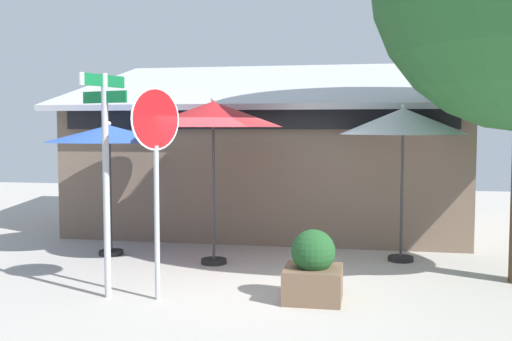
{
  "coord_description": "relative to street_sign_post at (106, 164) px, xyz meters",
  "views": [
    {
      "loc": [
        1.73,
        -8.84,
        2.35
      ],
      "look_at": [
        -0.13,
        1.2,
        1.6
      ],
      "focal_mm": 41.81,
      "sensor_mm": 36.0,
      "label": 1
    }
  ],
  "objects": [
    {
      "name": "cafe_building",
      "position": [
        1.31,
        6.32,
        -0.32
      ],
      "size": [
        8.83,
        5.5,
        4.04
      ],
      "color": "#705B4C",
      "rests_on": "ground"
    },
    {
      "name": "street_sign_post",
      "position": [
        0.0,
        0.0,
        0.0
      ],
      "size": [
        0.74,
        0.79,
        3.07
      ],
      "color": "#A8AAB2",
      "rests_on": "ground"
    },
    {
      "name": "ground_plane",
      "position": [
        1.76,
        1.27,
        -1.9
      ],
      "size": [
        28.0,
        28.0,
        0.1
      ],
      "primitive_type": "cube",
      "color": "#ADA8A0"
    },
    {
      "name": "patio_umbrella_ivory_right",
      "position": [
        4.11,
        3.03,
        0.58
      ],
      "size": [
        2.19,
        2.19,
        2.74
      ],
      "color": "black",
      "rests_on": "ground"
    },
    {
      "name": "patio_umbrella_crimson_center",
      "position": [
        0.93,
        2.23,
        0.7
      ],
      "size": [
        2.38,
        2.38,
        2.85
      ],
      "color": "black",
      "rests_on": "ground"
    },
    {
      "name": "stop_sign",
      "position": [
        0.71,
        0.03,
        0.18
      ],
      "size": [
        0.41,
        0.74,
        2.87
      ],
      "color": "#A8AAB2",
      "rests_on": "ground"
    },
    {
      "name": "patio_umbrella_royal_blue_left",
      "position": [
        -1.11,
        2.58,
        0.35
      ],
      "size": [
        2.28,
        2.28,
        2.45
      ],
      "color": "black",
      "rests_on": "ground"
    },
    {
      "name": "sidewalk_planter",
      "position": [
        2.8,
        0.37,
        -1.43
      ],
      "size": [
        0.77,
        0.77,
        0.97
      ],
      "color": "brown",
      "rests_on": "ground"
    }
  ]
}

